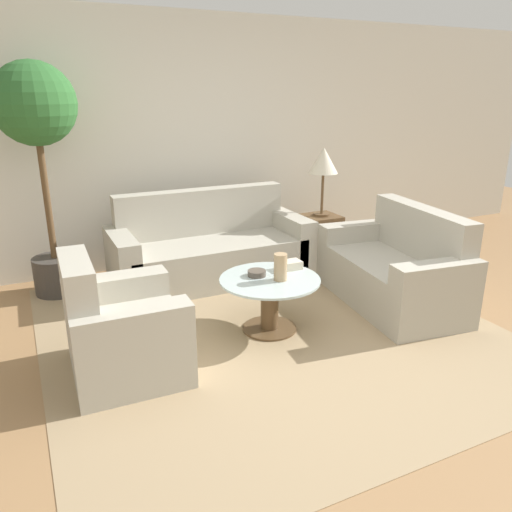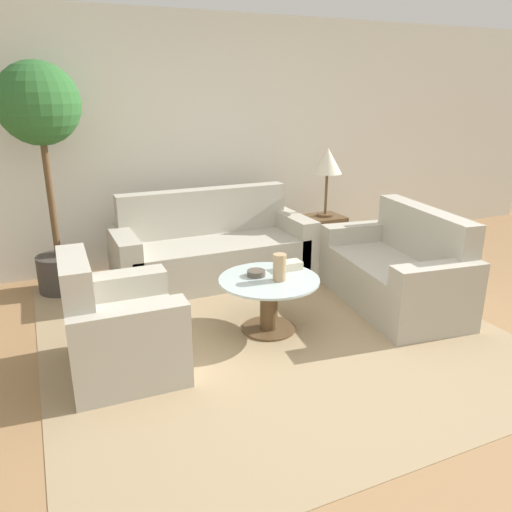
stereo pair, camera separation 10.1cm
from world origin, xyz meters
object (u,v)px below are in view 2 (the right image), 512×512
Objects in this scene: sofa_main at (212,251)px; book_stack at (290,265)px; loveseat at (399,273)px; vase at (280,267)px; potted_plant at (42,131)px; bowl at (256,273)px; table_lamp at (328,163)px; armchair at (116,332)px; coffee_table at (269,297)px.

book_stack is (0.26, -1.18, 0.19)m from sofa_main.
loveseat is 1.26m from vase.
bowl is at bearing -46.55° from potted_plant.
sofa_main reaches higher than bowl.
table_lamp is 3.46× the size of vase.
sofa_main is at bearing 87.52° from bowl.
armchair is 2.50m from loveseat.
table_lamp is (1.29, 1.27, 0.82)m from coffee_table.
bowl is (-0.05, -1.21, 0.18)m from sofa_main.
vase is (0.06, -0.06, 0.26)m from coffee_table.
armchair is 0.55× the size of loveseat.
sofa_main is 1.28× the size of loveseat.
sofa_main is at bearing 103.34° from book_stack.
table_lamp is at bearing 44.59° from coffee_table.
loveseat is (1.30, -1.30, -0.00)m from sofa_main.
table_lamp reaches higher than armchair.
potted_plant reaches higher than table_lamp.
potted_plant reaches higher than sofa_main.
potted_plant is 2.42m from vase.
book_stack is at bearing -132.26° from table_lamp.
coffee_table is 0.21m from bowl.
book_stack is at bearing -89.38° from loveseat.
loveseat is 8.15× the size of book_stack.
sofa_main is 10.46× the size of book_stack.
loveseat reaches higher than coffee_table.
vase is (1.26, 0.06, 0.26)m from armchair.
book_stack reaches higher than bowl.
loveseat is 1.37m from bowl.
coffee_table is 1.98m from table_lamp.
vase is 1.46× the size of bowl.
sofa_main is 1.31m from coffee_table.
vase is (-1.23, -0.07, 0.26)m from loveseat.
table_lamp is at bearing -1.71° from sofa_main.
vase is at bearing -47.05° from potted_plant.
bowl is (-0.12, 0.16, -0.08)m from vase.
coffee_table is (-1.29, -0.00, -0.00)m from loveseat.
vase is at bearing -85.70° from armchair.
sofa_main is at bearing -127.84° from loveseat.
armchair is 1.17m from bowl.
book_stack is at bearing -78.79° from armchair.
table_lamp is (-0.00, 1.26, 0.82)m from loveseat.
table_lamp is 2.78m from potted_plant.
vase is (-1.23, -1.33, -0.56)m from table_lamp.
loveseat is at bearing -3.97° from bowl.
book_stack reaches higher than coffee_table.
bowl is 0.31m from book_stack.
coffee_table is at bearing -55.70° from bowl.
sofa_main reaches higher than armchair.
armchair is at bearing -79.90° from loveseat.
coffee_table is 0.28m from vase.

